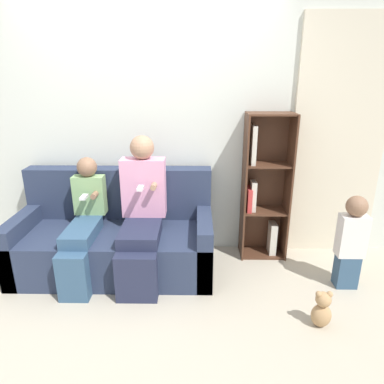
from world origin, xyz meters
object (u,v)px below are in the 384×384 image
Objects in this scene: couch at (116,238)px; adult_seated at (142,208)px; teddy_bear at (322,310)px; child_seated at (83,222)px; bookshelf at (264,189)px; toddler_standing at (351,240)px.

adult_seated is at bearing -23.03° from couch.
couch is at bearing 153.87° from teddy_bear.
couch is 1.91m from teddy_bear.
child_seated is 1.76m from bookshelf.
bookshelf is at bearing 15.14° from child_seated.
bookshelf is (-0.66, 0.60, 0.26)m from toddler_standing.
adult_seated is at bearing -160.66° from bookshelf.
toddler_standing is 0.73m from teddy_bear.
child_seated reaches higher than teddy_bear.
bookshelf is at bearing 19.34° from adult_seated.
teddy_bear is at bearing -26.13° from couch.
teddy_bear is at bearing -126.69° from toddler_standing.
couch is 2.13m from toddler_standing.
bookshelf is at bearing 137.73° from toddler_standing.
toddler_standing is at bearing -42.27° from bookshelf.
child_seated is (-0.53, -0.05, -0.12)m from adult_seated.
adult_seated is 1.85m from toddler_standing.
couch is at bearing 171.67° from toddler_standing.
couch is 1.70× the size of child_seated.
couch reaches higher than toddler_standing.
couch is 0.47m from adult_seated.
toddler_standing is at bearing -8.33° from couch.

